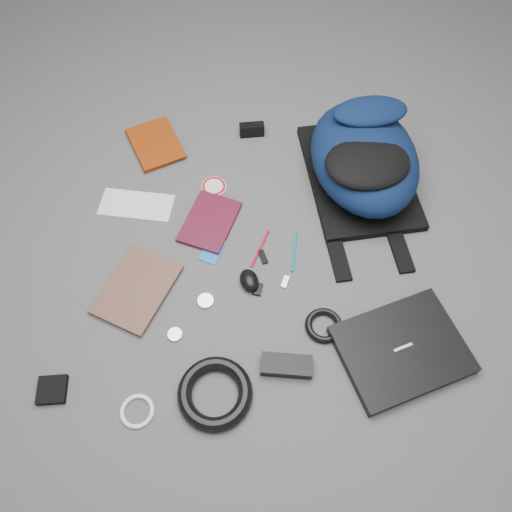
{
  "coord_description": "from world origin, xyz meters",
  "views": [
    {
      "loc": [
        -0.01,
        -0.8,
        1.41
      ],
      "look_at": [
        0.0,
        0.0,
        0.02
      ],
      "focal_mm": 35.0,
      "sensor_mm": 36.0,
      "label": 1
    }
  ],
  "objects_px": {
    "backpack": "(364,157)",
    "laptop": "(402,349)",
    "compact_camera": "(252,130)",
    "textbook_red": "(134,151)",
    "mouse": "(249,280)",
    "power_brick": "(286,366)",
    "dvd_case": "(210,222)",
    "pouch": "(52,390)",
    "comic_book": "(111,278)"
  },
  "relations": [
    {
      "from": "backpack",
      "to": "compact_camera",
      "type": "bearing_deg",
      "value": 142.29
    },
    {
      "from": "textbook_red",
      "to": "comic_book",
      "type": "distance_m",
      "value": 0.52
    },
    {
      "from": "compact_camera",
      "to": "pouch",
      "type": "xyz_separation_m",
      "value": [
        -0.57,
        -0.97,
        -0.02
      ]
    },
    {
      "from": "backpack",
      "to": "power_brick",
      "type": "height_order",
      "value": "backpack"
    },
    {
      "from": "comic_book",
      "to": "compact_camera",
      "type": "relative_size",
      "value": 2.86
    },
    {
      "from": "dvd_case",
      "to": "backpack",
      "type": "bearing_deg",
      "value": 40.16
    },
    {
      "from": "pouch",
      "to": "compact_camera",
      "type": "bearing_deg",
      "value": 59.58
    },
    {
      "from": "textbook_red",
      "to": "dvd_case",
      "type": "bearing_deg",
      "value": -72.41
    },
    {
      "from": "pouch",
      "to": "power_brick",
      "type": "bearing_deg",
      "value": 5.16
    },
    {
      "from": "comic_book",
      "to": "compact_camera",
      "type": "height_order",
      "value": "compact_camera"
    },
    {
      "from": "mouse",
      "to": "pouch",
      "type": "height_order",
      "value": "mouse"
    },
    {
      "from": "laptop",
      "to": "power_brick",
      "type": "height_order",
      "value": "same"
    },
    {
      "from": "pouch",
      "to": "mouse",
      "type": "bearing_deg",
      "value": 31.0
    },
    {
      "from": "dvd_case",
      "to": "pouch",
      "type": "xyz_separation_m",
      "value": [
        -0.42,
        -0.56,
        0.0
      ]
    },
    {
      "from": "textbook_red",
      "to": "power_brick",
      "type": "distance_m",
      "value": 0.97
    },
    {
      "from": "pouch",
      "to": "dvd_case",
      "type": "bearing_deg",
      "value": 53.19
    },
    {
      "from": "compact_camera",
      "to": "power_brick",
      "type": "bearing_deg",
      "value": -89.63
    },
    {
      "from": "mouse",
      "to": "power_brick",
      "type": "relative_size",
      "value": 0.54
    },
    {
      "from": "backpack",
      "to": "mouse",
      "type": "distance_m",
      "value": 0.58
    },
    {
      "from": "power_brick",
      "to": "laptop",
      "type": "bearing_deg",
      "value": 12.94
    },
    {
      "from": "dvd_case",
      "to": "compact_camera",
      "type": "distance_m",
      "value": 0.43
    },
    {
      "from": "textbook_red",
      "to": "dvd_case",
      "type": "xyz_separation_m",
      "value": [
        0.29,
        -0.31,
        -0.0
      ]
    },
    {
      "from": "dvd_case",
      "to": "pouch",
      "type": "distance_m",
      "value": 0.7
    },
    {
      "from": "backpack",
      "to": "dvd_case",
      "type": "height_order",
      "value": "backpack"
    },
    {
      "from": "laptop",
      "to": "backpack",
      "type": "bearing_deg",
      "value": 74.13
    },
    {
      "from": "power_brick",
      "to": "compact_camera",
      "type": "bearing_deg",
      "value": 101.21
    },
    {
      "from": "textbook_red",
      "to": "compact_camera",
      "type": "relative_size",
      "value": 2.43
    },
    {
      "from": "backpack",
      "to": "laptop",
      "type": "relative_size",
      "value": 1.56
    },
    {
      "from": "backpack",
      "to": "compact_camera",
      "type": "relative_size",
      "value": 6.0
    },
    {
      "from": "textbook_red",
      "to": "compact_camera",
      "type": "bearing_deg",
      "value": -13.3
    },
    {
      "from": "mouse",
      "to": "laptop",
      "type": "bearing_deg",
      "value": -45.77
    },
    {
      "from": "mouse",
      "to": "textbook_red",
      "type": "bearing_deg",
      "value": 109.32
    },
    {
      "from": "textbook_red",
      "to": "mouse",
      "type": "relative_size",
      "value": 2.78
    },
    {
      "from": "laptop",
      "to": "compact_camera",
      "type": "bearing_deg",
      "value": 96.16
    },
    {
      "from": "laptop",
      "to": "textbook_red",
      "type": "relative_size",
      "value": 1.58
    },
    {
      "from": "comic_book",
      "to": "power_brick",
      "type": "xyz_separation_m",
      "value": [
        0.54,
        -0.29,
        0.01
      ]
    },
    {
      "from": "laptop",
      "to": "compact_camera",
      "type": "xyz_separation_m",
      "value": [
        -0.43,
        0.86,
        0.01
      ]
    },
    {
      "from": "compact_camera",
      "to": "power_brick",
      "type": "xyz_separation_m",
      "value": [
        0.09,
        -0.91,
        -0.01
      ]
    },
    {
      "from": "backpack",
      "to": "pouch",
      "type": "distance_m",
      "value": 1.21
    },
    {
      "from": "backpack",
      "to": "textbook_red",
      "type": "xyz_separation_m",
      "value": [
        -0.81,
        0.13,
        -0.1
      ]
    },
    {
      "from": "mouse",
      "to": "power_brick",
      "type": "xyz_separation_m",
      "value": [
        0.11,
        -0.27,
        -0.0
      ]
    },
    {
      "from": "compact_camera",
      "to": "mouse",
      "type": "bearing_deg",
      "value": -96.62
    },
    {
      "from": "mouse",
      "to": "pouch",
      "type": "bearing_deg",
      "value": -167.4
    },
    {
      "from": "backpack",
      "to": "laptop",
      "type": "xyz_separation_m",
      "value": [
        0.05,
        -0.65,
        -0.1
      ]
    },
    {
      "from": "compact_camera",
      "to": "dvd_case",
      "type": "bearing_deg",
      "value": -115.32
    },
    {
      "from": "laptop",
      "to": "power_brick",
      "type": "bearing_deg",
      "value": 167.23
    },
    {
      "from": "backpack",
      "to": "compact_camera",
      "type": "xyz_separation_m",
      "value": [
        -0.38,
        0.22,
        -0.09
      ]
    },
    {
      "from": "compact_camera",
      "to": "mouse",
      "type": "xyz_separation_m",
      "value": [
        -0.01,
        -0.63,
        -0.0
      ]
    },
    {
      "from": "power_brick",
      "to": "pouch",
      "type": "xyz_separation_m",
      "value": [
        -0.66,
        -0.06,
        -0.01
      ]
    },
    {
      "from": "backpack",
      "to": "laptop",
      "type": "distance_m",
      "value": 0.65
    }
  ]
}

